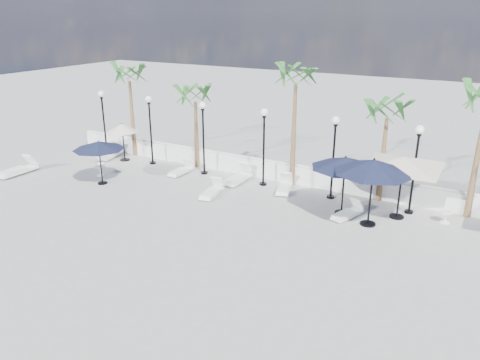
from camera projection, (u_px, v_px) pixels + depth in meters
The scene contains 27 objects.
ground at pixel (187, 236), 17.97m from camera, with size 100.00×100.00×0.00m, color gray.
balustrade at pixel (272, 170), 23.95m from camera, with size 26.00×0.30×1.01m.
lamppost_0 at pixel (103, 114), 27.28m from camera, with size 0.36×0.36×3.84m.
lamppost_1 at pixel (150, 120), 25.67m from camera, with size 0.36×0.36×3.84m.
lamppost_2 at pixel (203, 128), 24.06m from camera, with size 0.36×0.36×3.84m.
lamppost_3 at pixel (264, 136), 22.44m from camera, with size 0.36×0.36×3.84m.
lamppost_4 at pixel (334, 146), 20.83m from camera, with size 0.36×0.36×3.84m.
lamppost_5 at pixel (416, 157), 19.22m from camera, with size 0.36×0.36×3.84m.
palm_0 at pixel (129, 79), 26.55m from camera, with size 2.60×2.60×5.50m.
palm_1 at pixel (195, 99), 24.74m from camera, with size 2.60×2.60×4.70m.
palm_2 at pixel (296, 81), 21.65m from camera, with size 2.60×2.60×6.10m.
palm_3 at pixel (387, 115), 20.07m from camera, with size 2.60×2.60×4.90m.
lounger_0 at pixel (111, 153), 27.54m from camera, with size 1.05×2.03×0.73m.
lounger_1 at pixel (18, 170), 24.66m from camera, with size 0.71×2.17×0.81m.
lounger_2 at pixel (181, 170), 24.75m from camera, with size 0.56×1.70×0.64m.
lounger_3 at pixel (238, 177), 23.56m from camera, with size 0.68×2.07×0.77m.
lounger_4 at pixel (212, 191), 21.83m from camera, with size 0.87×1.86×0.67m.
lounger_5 at pixel (348, 213), 19.54m from camera, with size 1.01×1.76×0.63m.
lounger_6 at pixel (284, 187), 22.40m from camera, with size 1.06×1.91×0.68m.
side_table_0 at pixel (100, 159), 26.40m from camera, with size 0.48×0.48×0.47m.
side_table_1 at pixel (100, 170), 24.52m from camera, with size 0.53×0.53×0.51m.
side_table_2 at pixel (446, 216), 19.04m from camera, with size 0.50×0.50×0.49m.
parasol_navy_left at pixel (99, 146), 22.79m from camera, with size 2.54×2.54×2.24m.
parasol_navy_mid at pixel (345, 163), 19.25m from camera, with size 2.87×2.87×2.58m.
parasol_navy_right at pixel (374, 166), 18.12m from camera, with size 3.16×3.16×2.83m.
parasol_cream_sq_a at pixel (404, 157), 18.72m from camera, with size 5.82×5.82×2.86m.
parasol_cream_small at pixel (122, 128), 26.47m from camera, with size 1.80×1.80×2.21m.
Camera 1 is at (9.69, -13.07, 8.18)m, focal length 35.00 mm.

